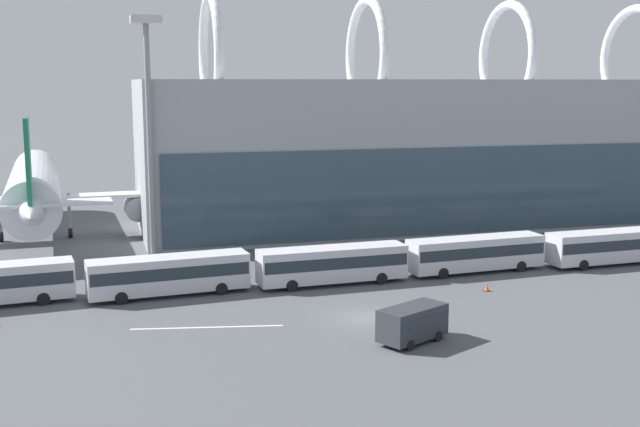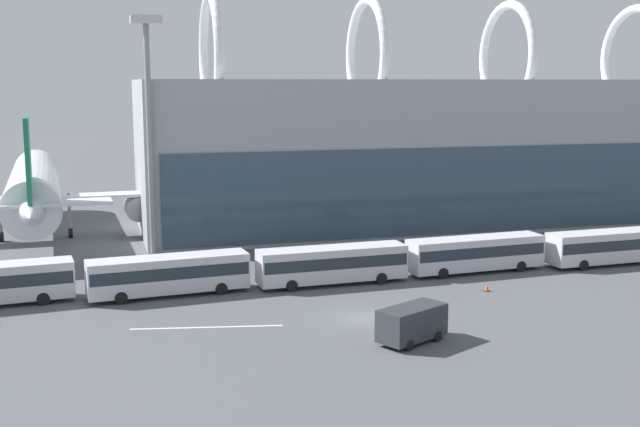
# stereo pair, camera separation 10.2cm
# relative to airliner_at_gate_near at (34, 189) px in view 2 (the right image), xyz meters

# --- Properties ---
(ground_plane) EXTENTS (440.00, 440.00, 0.00)m
(ground_plane) POSITION_rel_airliner_at_gate_near_xyz_m (25.19, -38.69, -5.46)
(ground_plane) COLOR #515459
(airliner_at_gate_near) EXTENTS (38.89, 42.65, 13.93)m
(airliner_at_gate_near) POSITION_rel_airliner_at_gate_near_xyz_m (0.00, 0.00, 0.00)
(airliner_at_gate_near) COLOR silver
(airliner_at_gate_near) RESTS_ON ground_plane
(airliner_at_gate_far) EXTENTS (38.25, 37.54, 14.90)m
(airliner_at_gate_far) POSITION_rel_airliner_at_gate_near_xyz_m (46.29, 6.10, -0.42)
(airliner_at_gate_far) COLOR silver
(airliner_at_gate_far) RESTS_ON ground_plane
(shuttle_bus_1) EXTENTS (13.03, 3.98, 3.21)m
(shuttle_bus_1) POSITION_rel_airliner_at_gate_near_xyz_m (11.93, -28.49, -3.57)
(shuttle_bus_1) COLOR silver
(shuttle_bus_1) RESTS_ON ground_plane
(shuttle_bus_2) EXTENTS (12.93, 3.34, 3.21)m
(shuttle_bus_2) POSITION_rel_airliner_at_gate_near_xyz_m (25.65, -28.55, -3.57)
(shuttle_bus_2) COLOR silver
(shuttle_bus_2) RESTS_ON ground_plane
(shuttle_bus_3) EXTENTS (12.99, 3.68, 3.21)m
(shuttle_bus_3) POSITION_rel_airliner_at_gate_near_xyz_m (39.38, -27.84, -3.57)
(shuttle_bus_3) COLOR silver
(shuttle_bus_3) RESTS_ON ground_plane
(shuttle_bus_4) EXTENTS (12.94, 3.37, 3.21)m
(shuttle_bus_4) POSITION_rel_airliner_at_gate_near_xyz_m (53.11, -28.48, -3.57)
(shuttle_bus_4) COLOR silver
(shuttle_bus_4) RESTS_ON ground_plane
(service_van_foreground) EXTENTS (5.32, 4.15, 2.42)m
(service_van_foreground) POSITION_rel_airliner_at_gate_near_xyz_m (26.32, -44.79, -4.04)
(service_van_foreground) COLOR #2D3338
(service_van_foreground) RESTS_ON ground_plane
(floodlight_mast) EXTENTS (2.89, 2.89, 23.23)m
(floodlight_mast) POSITION_rel_airliner_at_gate_near_xyz_m (11.81, -12.81, 11.10)
(floodlight_mast) COLOR gray
(floodlight_mast) RESTS_ON ground_plane
(lane_stripe_0) EXTENTS (10.54, 2.25, 0.01)m
(lane_stripe_0) POSITION_rel_airliner_at_gate_near_xyz_m (13.68, -37.85, -5.46)
(lane_stripe_0) COLOR silver
(lane_stripe_0) RESTS_ON ground_plane
(lane_stripe_2) EXTENTS (6.59, 2.81, 0.01)m
(lane_stripe_2) POSITION_rel_airliner_at_gate_near_xyz_m (22.86, -27.51, -5.46)
(lane_stripe_2) COLOR silver
(lane_stripe_2) RESTS_ON ground_plane
(traffic_cone_1) EXTENTS (0.53, 0.53, 0.60)m
(traffic_cone_1) POSITION_rel_airliner_at_gate_near_xyz_m (37.28, -34.20, -5.17)
(traffic_cone_1) COLOR black
(traffic_cone_1) RESTS_ON ground_plane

